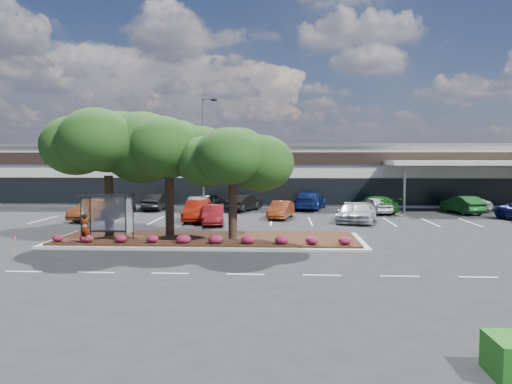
{
  "coord_description": "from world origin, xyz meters",
  "views": [
    {
      "loc": [
        2.33,
        -24.61,
        4.92
      ],
      "look_at": [
        0.58,
        8.5,
        2.6
      ],
      "focal_mm": 35.0,
      "sensor_mm": 36.0,
      "label": 1
    }
  ],
  "objects_px": {
    "car_0": "(94,210)",
    "light_pole": "(204,163)",
    "survey_stake": "(14,244)",
    "car_1": "(115,208)"
  },
  "relations": [
    {
      "from": "car_0",
      "to": "light_pole",
      "type": "bearing_deg",
      "value": 39.45
    },
    {
      "from": "survey_stake",
      "to": "car_0",
      "type": "distance_m",
      "value": 14.86
    },
    {
      "from": "survey_stake",
      "to": "car_1",
      "type": "height_order",
      "value": "car_1"
    },
    {
      "from": "survey_stake",
      "to": "car_1",
      "type": "bearing_deg",
      "value": 91.94
    },
    {
      "from": "light_pole",
      "to": "car_1",
      "type": "relative_size",
      "value": 2.26
    },
    {
      "from": "light_pole",
      "to": "car_1",
      "type": "bearing_deg",
      "value": -162.33
    },
    {
      "from": "light_pole",
      "to": "car_0",
      "type": "height_order",
      "value": "light_pole"
    },
    {
      "from": "light_pole",
      "to": "survey_stake",
      "type": "relative_size",
      "value": 9.56
    },
    {
      "from": "car_0",
      "to": "car_1",
      "type": "height_order",
      "value": "car_0"
    },
    {
      "from": "survey_stake",
      "to": "car_0",
      "type": "xyz_separation_m",
      "value": [
        -1.7,
        14.76,
        0.12
      ]
    }
  ]
}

